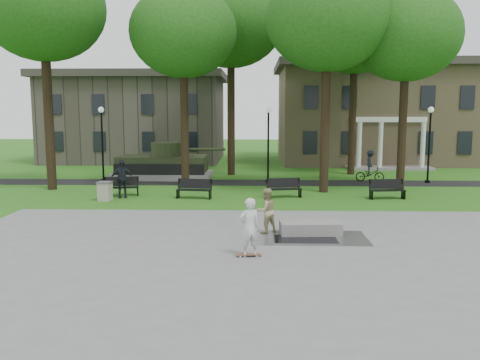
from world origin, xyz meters
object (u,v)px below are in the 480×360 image
at_px(skateboarder, 249,227).
at_px(cyclist, 370,169).
at_px(concrete_block, 310,228).
at_px(friend_watching, 266,211).
at_px(trash_bin, 105,191).
at_px(park_bench_0, 122,186).

height_order(skateboarder, cyclist, cyclist).
height_order(concrete_block, skateboarder, skateboarder).
height_order(concrete_block, cyclist, cyclist).
bearing_deg(cyclist, friend_watching, 161.25).
height_order(friend_watching, cyclist, cyclist).
height_order(concrete_block, trash_bin, trash_bin).
xyz_separation_m(concrete_block, cyclist, (5.31, 14.15, 0.57)).
bearing_deg(friend_watching, trash_bin, -70.03).
distance_m(concrete_block, skateboarder, 3.74).
bearing_deg(trash_bin, friend_watching, -39.86).
xyz_separation_m(friend_watching, cyclist, (6.93, 14.03, -0.03)).
relative_size(concrete_block, trash_bin, 2.29).
xyz_separation_m(park_bench_0, trash_bin, (-0.46, -1.51, -0.04)).
bearing_deg(concrete_block, skateboarder, -126.90).
bearing_deg(trash_bin, concrete_block, -35.24).
xyz_separation_m(concrete_block, trash_bin, (-9.59, 6.77, 0.24)).
xyz_separation_m(concrete_block, skateboarder, (-2.21, -2.94, 0.70)).
bearing_deg(park_bench_0, trash_bin, -117.18).
bearing_deg(friend_watching, concrete_block, 145.55).
distance_m(concrete_block, park_bench_0, 12.33).
height_order(skateboarder, friend_watching, skateboarder).
bearing_deg(skateboarder, concrete_block, -149.01).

